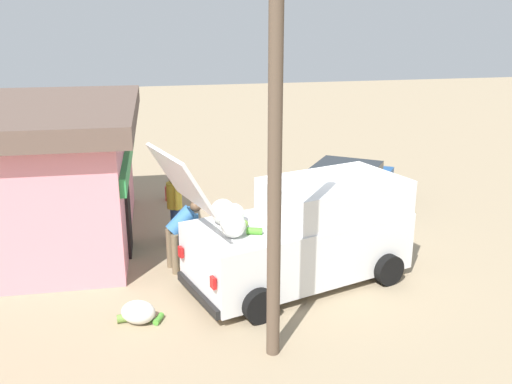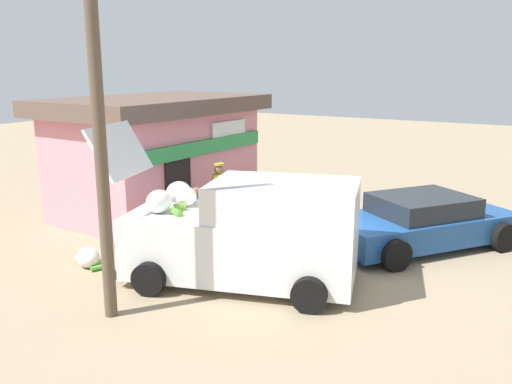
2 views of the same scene
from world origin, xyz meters
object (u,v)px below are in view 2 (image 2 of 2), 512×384
Objects in this scene: storefront_bar at (158,153)px; vendor_standing at (219,192)px; unloaded_banana_pile at (88,258)px; customer_bending at (183,210)px; paint_bucket at (281,197)px; parked_sedan at (421,222)px; delivery_van at (249,233)px.

storefront_bar reaches higher than vendor_standing.
vendor_standing is 3.57m from unloaded_banana_pile.
customer_bending is 1.76× the size of unloaded_banana_pile.
customer_bending reaches higher than paint_bucket.
storefront_bar is at bearing 132.15° from paint_bucket.
unloaded_banana_pile is at bearing 155.08° from customer_bending.
parked_sedan is 11.11× the size of paint_bucket.
vendor_standing reaches higher than unloaded_banana_pile.
paint_bucket is (5.44, 2.24, -0.76)m from delivery_van.
delivery_van is 5.93m from paint_bucket.
parked_sedan is 2.68× the size of vendor_standing.
parked_sedan is 7.17m from unloaded_banana_pile.
unloaded_banana_pile is 1.97× the size of paint_bucket.
customer_bending reaches higher than parked_sedan.
parked_sedan is 5.65× the size of unloaded_banana_pile.
storefront_bar reaches higher than delivery_van.
customer_bending is at bearing -24.92° from unloaded_banana_pile.
storefront_bar is at bearing 50.05° from customer_bending.
vendor_standing is (2.39, 2.31, -0.00)m from delivery_van.
vendor_standing is at bearing -105.71° from storefront_bar.
storefront_bar is 4.35× the size of customer_bending.
customer_bending is 3.46× the size of paint_bucket.
delivery_van is 2.49m from customer_bending.
vendor_standing reaches higher than parked_sedan.
storefront_bar is at bearing 21.82° from unloaded_banana_pile.
customer_bending is (-1.42, -0.02, -0.10)m from vendor_standing.
vendor_standing is 4.15× the size of paint_bucket.
parked_sedan is (3.72, -2.21, -0.40)m from delivery_van.
storefront_bar is 5.77m from delivery_van.
storefront_bar is 7.14m from parked_sedan.
parked_sedan is (0.62, -7.03, -1.06)m from storefront_bar.
unloaded_banana_pile is at bearing 131.03° from parked_sedan.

